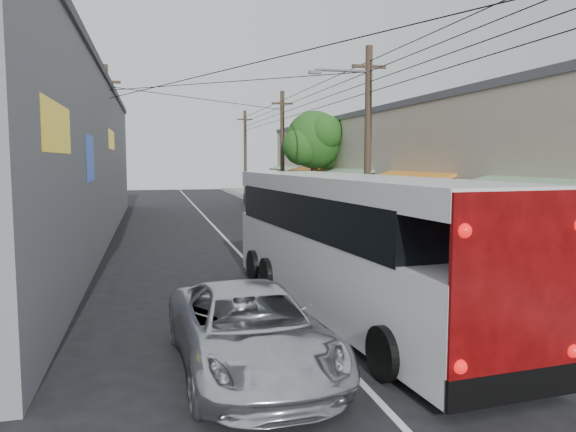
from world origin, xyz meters
The scene contains 13 objects.
ground centered at (0.00, 0.00, 0.00)m, with size 120.00×120.00×0.00m, color black.
sidewalk centered at (6.50, 20.00, 0.06)m, with size 3.00×80.00×0.12m, color slate.
building_right centered at (10.99, 22.00, 3.15)m, with size 7.09×40.00×6.25m.
building_left centered at (-8.50, 18.00, 3.65)m, with size 7.20×36.00×7.25m.
utility_poles centered at (3.13, 20.33, 4.13)m, with size 11.80×45.28×8.00m.
street_tree centered at (6.87, 26.02, 4.67)m, with size 4.40×4.00×6.60m.
coach_bus centered at (1.19, 4.09, 1.65)m, with size 3.34×11.25×3.20m.
jeepney centered at (-1.65, 1.00, 0.71)m, with size 2.35×5.10×1.42m, color silver.
parked_suv centered at (4.47, 13.86, 0.78)m, with size 2.19×5.39×1.56m, color #A9A7AF.
parked_car_mid centered at (3.80, 21.65, 0.67)m, with size 1.58×3.93×1.34m, color #29282D.
parked_car_far centered at (4.60, 33.76, 0.64)m, with size 1.36×3.89×1.28m, color black.
pedestrian_near centered at (7.33, 13.90, 0.85)m, with size 0.53×0.35×1.47m, color #CF6D94.
pedestrian_far centered at (7.43, 13.36, 0.94)m, with size 0.80×0.62×1.64m, color #95B5D9.
Camera 1 is at (-3.20, -8.07, 3.57)m, focal length 35.00 mm.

